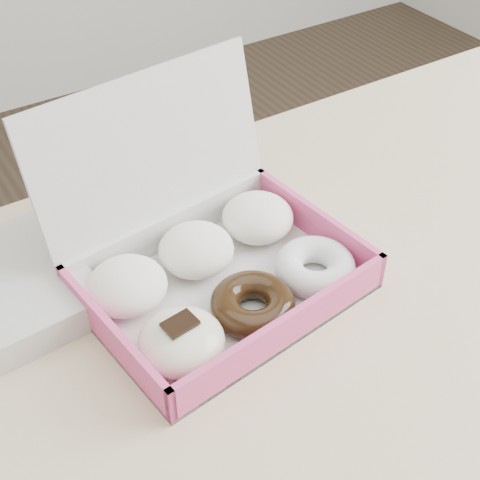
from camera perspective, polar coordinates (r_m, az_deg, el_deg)
table at (r=0.82m, az=12.32°, el=-8.96°), size 1.20×0.80×0.75m
donut_box at (r=0.74m, az=-2.45°, el=-2.04°), size 0.32×0.29×0.21m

